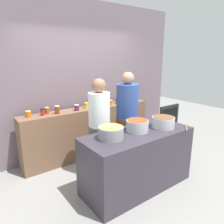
{
  "coord_description": "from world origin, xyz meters",
  "views": [
    {
      "loc": [
        -2.03,
        -2.41,
        1.97
      ],
      "look_at": [
        0.0,
        0.35,
        1.05
      ],
      "focal_mm": 34.01,
      "sensor_mm": 36.0,
      "label": 1
    }
  ],
  "objects_px": {
    "cooking_pot_center": "(137,126)",
    "wooden_spoon": "(186,128)",
    "preserve_jar_6": "(93,105)",
    "preserve_jar_12": "(129,98)",
    "preserve_jar_7": "(98,103)",
    "preserve_jar_9": "(111,103)",
    "cooking_pot_right": "(163,122)",
    "preserve_jar_11": "(122,99)",
    "preserve_jar_13": "(135,97)",
    "cook_with_tongs": "(100,134)",
    "preserve_jar_2": "(47,111)",
    "cook_in_cap": "(127,126)",
    "preserve_jar_0": "(28,114)",
    "cooking_pot_left": "(111,133)",
    "preserve_jar_5": "(86,105)",
    "preserve_jar_10": "(118,101)",
    "preserve_jar_4": "(77,108)",
    "preserve_jar_8": "(101,102)",
    "preserve_jar_1": "(43,112)",
    "preserve_jar_3": "(57,110)",
    "chalkboard_sign": "(169,125)"
  },
  "relations": [
    {
      "from": "preserve_jar_13",
      "to": "cook_with_tongs",
      "type": "relative_size",
      "value": 0.08
    },
    {
      "from": "preserve_jar_2",
      "to": "preserve_jar_4",
      "type": "height_order",
      "value": "preserve_jar_2"
    },
    {
      "from": "preserve_jar_4",
      "to": "preserve_jar_7",
      "type": "distance_m",
      "value": 0.5
    },
    {
      "from": "preserve_jar_9",
      "to": "preserve_jar_10",
      "type": "xyz_separation_m",
      "value": [
        0.19,
        0.02,
        0.0
      ]
    },
    {
      "from": "preserve_jar_1",
      "to": "preserve_jar_6",
      "type": "xyz_separation_m",
      "value": [
        0.97,
        -0.07,
        0.01
      ]
    },
    {
      "from": "preserve_jar_12",
      "to": "cooking_pot_center",
      "type": "bearing_deg",
      "value": -126.76
    },
    {
      "from": "preserve_jar_5",
      "to": "preserve_jar_11",
      "type": "relative_size",
      "value": 0.94
    },
    {
      "from": "preserve_jar_12",
      "to": "cook_in_cap",
      "type": "bearing_deg",
      "value": -132.35
    },
    {
      "from": "preserve_jar_12",
      "to": "wooden_spoon",
      "type": "distance_m",
      "value": 1.79
    },
    {
      "from": "preserve_jar_6",
      "to": "cooking_pot_left",
      "type": "bearing_deg",
      "value": -111.72
    },
    {
      "from": "cooking_pot_center",
      "to": "wooden_spoon",
      "type": "xyz_separation_m",
      "value": [
        0.7,
        -0.35,
        -0.08
      ]
    },
    {
      "from": "preserve_jar_1",
      "to": "preserve_jar_9",
      "type": "distance_m",
      "value": 1.39
    },
    {
      "from": "cook_in_cap",
      "to": "chalkboard_sign",
      "type": "distance_m",
      "value": 1.42
    },
    {
      "from": "cooking_pot_left",
      "to": "cook_with_tongs",
      "type": "distance_m",
      "value": 0.63
    },
    {
      "from": "preserve_jar_7",
      "to": "preserve_jar_9",
      "type": "relative_size",
      "value": 1.4
    },
    {
      "from": "preserve_jar_6",
      "to": "preserve_jar_12",
      "type": "distance_m",
      "value": 1.02
    },
    {
      "from": "preserve_jar_5",
      "to": "cook_with_tongs",
      "type": "xyz_separation_m",
      "value": [
        -0.22,
        -0.79,
        -0.29
      ]
    },
    {
      "from": "preserve_jar_12",
      "to": "chalkboard_sign",
      "type": "xyz_separation_m",
      "value": [
        0.59,
        -0.68,
        -0.58
      ]
    },
    {
      "from": "preserve_jar_2",
      "to": "preserve_jar_5",
      "type": "xyz_separation_m",
      "value": [
        0.76,
        -0.05,
        -0.0
      ]
    },
    {
      "from": "preserve_jar_10",
      "to": "preserve_jar_9",
      "type": "bearing_deg",
      "value": -173.61
    },
    {
      "from": "preserve_jar_4",
      "to": "preserve_jar_6",
      "type": "xyz_separation_m",
      "value": [
        0.35,
        -0.02,
        0.01
      ]
    },
    {
      "from": "preserve_jar_9",
      "to": "wooden_spoon",
      "type": "distance_m",
      "value": 1.66
    },
    {
      "from": "preserve_jar_8",
      "to": "cooking_pot_right",
      "type": "relative_size",
      "value": 0.42
    },
    {
      "from": "preserve_jar_0",
      "to": "cooking_pot_center",
      "type": "relative_size",
      "value": 0.31
    },
    {
      "from": "preserve_jar_2",
      "to": "preserve_jar_7",
      "type": "bearing_deg",
      "value": -3.27
    },
    {
      "from": "preserve_jar_0",
      "to": "preserve_jar_3",
      "type": "relative_size",
      "value": 0.71
    },
    {
      "from": "preserve_jar_12",
      "to": "cook_in_cap",
      "type": "distance_m",
      "value": 1.2
    },
    {
      "from": "preserve_jar_2",
      "to": "cook_in_cap",
      "type": "xyz_separation_m",
      "value": [
        1.1,
        -0.87,
        -0.26
      ]
    },
    {
      "from": "preserve_jar_0",
      "to": "preserve_jar_10",
      "type": "xyz_separation_m",
      "value": [
        1.81,
        -0.09,
        0.0
      ]
    },
    {
      "from": "preserve_jar_5",
      "to": "cooking_pot_left",
      "type": "height_order",
      "value": "preserve_jar_5"
    },
    {
      "from": "preserve_jar_3",
      "to": "preserve_jar_8",
      "type": "height_order",
      "value": "preserve_jar_8"
    },
    {
      "from": "preserve_jar_2",
      "to": "preserve_jar_4",
      "type": "xyz_separation_m",
      "value": [
        0.53,
        -0.1,
        -0.0
      ]
    },
    {
      "from": "preserve_jar_5",
      "to": "preserve_jar_10",
      "type": "height_order",
      "value": "preserve_jar_5"
    },
    {
      "from": "preserve_jar_8",
      "to": "cook_in_cap",
      "type": "bearing_deg",
      "value": -91.7
    },
    {
      "from": "cooking_pot_right",
      "to": "wooden_spoon",
      "type": "bearing_deg",
      "value": -41.81
    },
    {
      "from": "preserve_jar_0",
      "to": "cooking_pot_left",
      "type": "distance_m",
      "value": 1.55
    },
    {
      "from": "preserve_jar_6",
      "to": "preserve_jar_11",
      "type": "bearing_deg",
      "value": 7.28
    },
    {
      "from": "cook_in_cap",
      "to": "preserve_jar_5",
      "type": "bearing_deg",
      "value": 112.72
    },
    {
      "from": "preserve_jar_0",
      "to": "wooden_spoon",
      "type": "distance_m",
      "value": 2.56
    },
    {
      "from": "preserve_jar_9",
      "to": "preserve_jar_0",
      "type": "bearing_deg",
      "value": 176.16
    },
    {
      "from": "preserve_jar_8",
      "to": "preserve_jar_12",
      "type": "distance_m",
      "value": 0.76
    },
    {
      "from": "preserve_jar_3",
      "to": "preserve_jar_5",
      "type": "distance_m",
      "value": 0.61
    },
    {
      "from": "preserve_jar_6",
      "to": "preserve_jar_9",
      "type": "bearing_deg",
      "value": 0.87
    },
    {
      "from": "preserve_jar_0",
      "to": "preserve_jar_5",
      "type": "bearing_deg",
      "value": -2.32
    },
    {
      "from": "preserve_jar_12",
      "to": "preserve_jar_13",
      "type": "distance_m",
      "value": 0.18
    },
    {
      "from": "cooking_pot_center",
      "to": "cook_in_cap",
      "type": "distance_m",
      "value": 0.63
    },
    {
      "from": "chalkboard_sign",
      "to": "wooden_spoon",
      "type": "bearing_deg",
      "value": -131.19
    },
    {
      "from": "preserve_jar_2",
      "to": "preserve_jar_8",
      "type": "distance_m",
      "value": 1.12
    },
    {
      "from": "preserve_jar_10",
      "to": "preserve_jar_7",
      "type": "bearing_deg",
      "value": 175.49
    },
    {
      "from": "preserve_jar_7",
      "to": "preserve_jar_11",
      "type": "relative_size",
      "value": 1.23
    }
  ]
}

